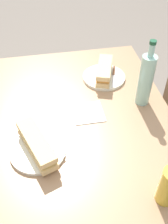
% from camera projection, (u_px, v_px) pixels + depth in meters
% --- Properties ---
extents(ground_plane, '(8.00, 8.00, 0.00)m').
position_uv_depth(ground_plane, '(84.00, 198.00, 1.78)').
color(ground_plane, '#6B6056').
extents(dining_table, '(1.12, 0.81, 0.76)m').
position_uv_depth(dining_table, '(84.00, 133.00, 1.34)').
color(dining_table, '#997251').
rests_on(dining_table, ground).
extents(plate_near, '(0.23, 0.23, 0.01)m').
position_uv_depth(plate_near, '(104.00, 77.00, 1.46)').
color(plate_near, silver).
rests_on(plate_near, dining_table).
extents(baguette_sandwich_near, '(0.23, 0.13, 0.07)m').
position_uv_depth(baguette_sandwich_near, '(104.00, 71.00, 1.43)').
color(baguette_sandwich_near, '#DBB77A').
rests_on(baguette_sandwich_near, plate_near).
extents(knife_near, '(0.17, 0.06, 0.01)m').
position_uv_depth(knife_near, '(114.00, 75.00, 1.45)').
color(knife_near, silver).
rests_on(knife_near, plate_near).
extents(plate_far, '(0.23, 0.23, 0.01)m').
position_uv_depth(plate_far, '(38.00, 151.00, 1.10)').
color(plate_far, silver).
rests_on(plate_far, dining_table).
extents(baguette_sandwich_far, '(0.26, 0.15, 0.07)m').
position_uv_depth(baguette_sandwich_far, '(37.00, 144.00, 1.07)').
color(baguette_sandwich_far, '#DBB77A').
rests_on(baguette_sandwich_far, plate_far).
extents(knife_far, '(0.15, 0.11, 0.01)m').
position_uv_depth(knife_far, '(47.00, 143.00, 1.11)').
color(knife_far, silver).
rests_on(knife_far, plate_far).
extents(water_bottle, '(0.07, 0.07, 0.33)m').
position_uv_depth(water_bottle, '(146.00, 79.00, 1.23)').
color(water_bottle, '#99C6B7').
rests_on(water_bottle, dining_table).
extents(paper_napkin, '(0.14, 0.14, 0.00)m').
position_uv_depth(paper_napkin, '(88.00, 113.00, 1.27)').
color(paper_napkin, white).
rests_on(paper_napkin, dining_table).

